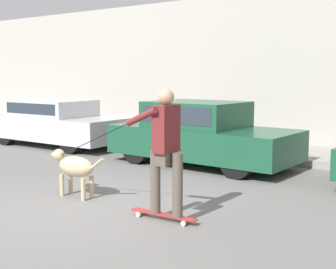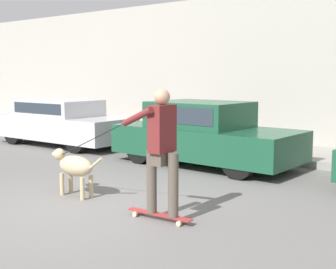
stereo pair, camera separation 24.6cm
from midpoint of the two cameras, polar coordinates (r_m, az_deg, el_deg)
name	(u,v)px [view 2 (the right image)]	position (r m, az deg, el deg)	size (l,w,h in m)	color
ground_plane	(68,210)	(6.95, -11.04, -9.01)	(36.00, 36.00, 0.00)	slate
back_wall	(284,71)	(12.57, 14.48, 7.53)	(32.00, 0.30, 4.08)	#ADA89E
sidewalk_curb	(261,151)	(11.69, 11.92, -2.01)	(30.00, 1.94, 0.16)	gray
parked_car_0	(62,123)	(13.22, -12.24, 1.41)	(4.19, 1.75, 1.25)	black
parked_car_1	(204,135)	(10.06, 5.16, -0.07)	(4.07, 1.80, 1.37)	black
dog	(75,166)	(7.59, -10.42, -3.84)	(1.16, 0.33, 0.74)	tan
skateboarder	(161,146)	(6.12, 0.34, -1.46)	(2.74, 0.57, 1.75)	beige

